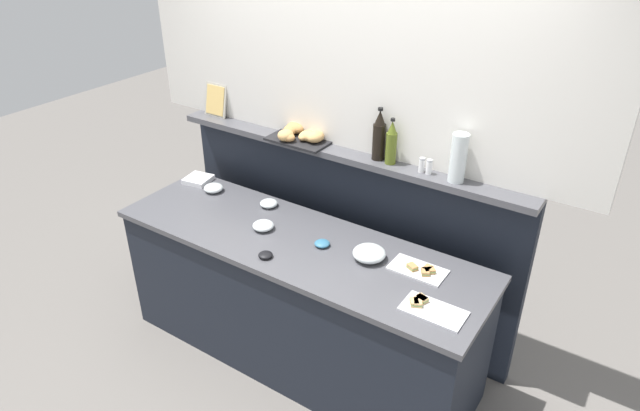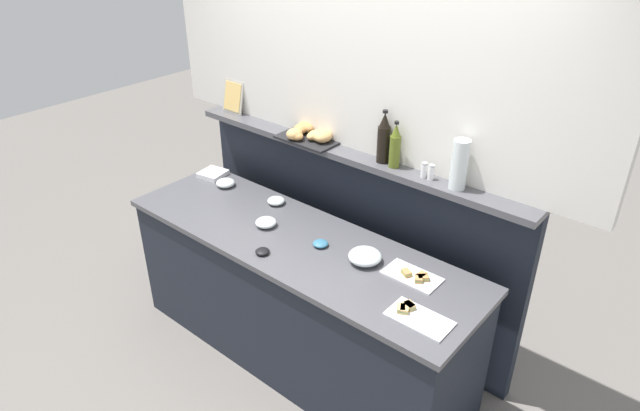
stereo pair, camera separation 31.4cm
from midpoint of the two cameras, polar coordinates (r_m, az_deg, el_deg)
ground_plane at (r=4.25m, az=5.52°, el=-10.37°), size 12.00×12.00×0.00m
buffet_counter at (r=3.59m, az=0.26°, el=-9.56°), size 2.32×0.72×0.90m
back_ledge_unit at (r=3.80m, az=5.44°, el=-2.86°), size 2.43×0.22×1.31m
upper_wall_panel at (r=3.33m, az=6.74°, el=16.14°), size 3.03×0.08×1.29m
sandwich_platter_front at (r=3.08m, az=12.37°, el=-7.08°), size 0.30×0.17×0.04m
sandwich_platter_side at (r=2.83m, az=12.82°, el=-10.87°), size 0.31×0.17×0.04m
glass_bowl_large at (r=3.69m, az=-2.03°, el=0.39°), size 0.11×0.11×0.05m
glass_bowl_medium at (r=3.94m, az=-7.28°, el=2.20°), size 0.13×0.13×0.05m
glass_bowl_small at (r=3.45m, az=-2.89°, el=-1.82°), size 0.13×0.13×0.05m
glass_bowl_extra at (r=3.14m, az=7.44°, el=-5.25°), size 0.19×0.19×0.07m
condiment_bowl_dark at (r=3.26m, az=2.82°, el=-3.95°), size 0.09×0.09×0.03m
condiment_bowl_cream at (r=3.20m, az=-3.03°, el=-4.74°), size 0.08×0.08×0.03m
napkin_stack at (r=4.10m, az=-8.63°, el=3.14°), size 0.20×0.20×0.03m
wine_bottle_dark at (r=3.29m, az=9.21°, el=6.59°), size 0.08×0.08×0.32m
olive_oil_bottle at (r=3.24m, az=10.38°, el=5.80°), size 0.06×0.06×0.28m
salt_shaker at (r=3.19m, az=13.27°, el=3.44°), size 0.03×0.03×0.09m
pepper_shaker at (r=3.17m, az=13.96°, el=3.21°), size 0.03×0.03×0.09m
bread_basket at (r=3.59m, az=1.47°, el=7.13°), size 0.40×0.28×0.08m
framed_picture at (r=4.07m, az=-6.56°, el=10.82°), size 0.19×0.06×0.23m
water_carafe at (r=3.07m, az=16.79°, el=3.91°), size 0.09×0.09×0.27m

